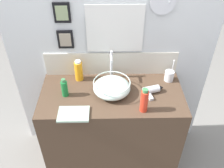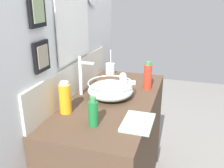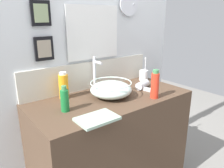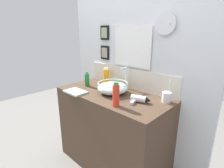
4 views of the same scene
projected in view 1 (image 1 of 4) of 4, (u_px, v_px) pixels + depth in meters
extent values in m
plane|color=gray|center=(112.00, 155.00, 2.57)|extent=(6.00, 6.00, 0.00)
cube|color=#4C3828|center=(112.00, 128.00, 2.30)|extent=(1.17, 0.55, 0.85)
cube|color=silver|center=(111.00, 26.00, 1.99)|extent=(1.76, 0.06, 2.59)
cube|color=beige|center=(111.00, 64.00, 2.17)|extent=(1.15, 0.02, 0.22)
cube|color=white|center=(115.00, 29.00, 1.97)|extent=(0.39, 0.01, 0.34)
cube|color=white|center=(115.00, 29.00, 1.96)|extent=(0.45, 0.01, 0.40)
cylinder|color=silver|center=(163.00, 2.00, 1.82)|extent=(0.19, 0.01, 0.19)
cylinder|color=silver|center=(169.00, 1.00, 1.84)|extent=(0.01, 0.06, 0.01)
cube|color=black|center=(62.00, 13.00, 1.87)|extent=(0.13, 0.02, 0.16)
cube|color=gray|center=(62.00, 13.00, 1.86)|extent=(0.09, 0.01, 0.11)
cube|color=black|center=(65.00, 39.00, 2.01)|extent=(0.13, 0.02, 0.16)
cube|color=gray|center=(65.00, 40.00, 2.00)|extent=(0.09, 0.01, 0.11)
ellipsoid|color=silver|center=(112.00, 87.00, 2.01)|extent=(0.30, 0.30, 0.11)
torus|color=silver|center=(112.00, 82.00, 1.97)|extent=(0.30, 0.30, 0.01)
torus|color=#B2B7BC|center=(112.00, 92.00, 2.04)|extent=(0.11, 0.11, 0.01)
cylinder|color=silver|center=(112.00, 66.00, 2.13)|extent=(0.02, 0.02, 0.24)
cylinder|color=silver|center=(112.00, 59.00, 2.02)|extent=(0.02, 0.10, 0.02)
cylinder|color=silver|center=(112.00, 53.00, 2.05)|extent=(0.02, 0.02, 0.03)
cylinder|color=silver|center=(151.00, 90.00, 2.02)|extent=(0.14, 0.10, 0.06)
cone|color=black|center=(161.00, 88.00, 2.04)|extent=(0.06, 0.06, 0.05)
cube|color=silver|center=(150.00, 96.00, 1.99)|extent=(0.05, 0.09, 0.02)
cylinder|color=silver|center=(169.00, 76.00, 2.14)|extent=(0.08, 0.08, 0.09)
cylinder|color=white|center=(172.00, 71.00, 2.11)|extent=(0.01, 0.01, 0.18)
cube|color=white|center=(174.00, 61.00, 2.05)|extent=(0.01, 0.01, 0.02)
cylinder|color=orange|center=(79.00, 71.00, 2.13)|extent=(0.07, 0.07, 0.17)
cylinder|color=silver|center=(78.00, 62.00, 2.07)|extent=(0.05, 0.05, 0.02)
cylinder|color=#197233|center=(65.00, 89.00, 1.97)|extent=(0.05, 0.05, 0.14)
cylinder|color=#3F7F4C|center=(63.00, 81.00, 1.92)|extent=(0.03, 0.03, 0.03)
cylinder|color=red|center=(144.00, 101.00, 1.83)|extent=(0.06, 0.06, 0.18)
cylinder|color=#3F7F4C|center=(145.00, 91.00, 1.76)|extent=(0.04, 0.04, 0.03)
cube|color=#99B29E|center=(74.00, 114.00, 1.84)|extent=(0.23, 0.16, 0.02)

